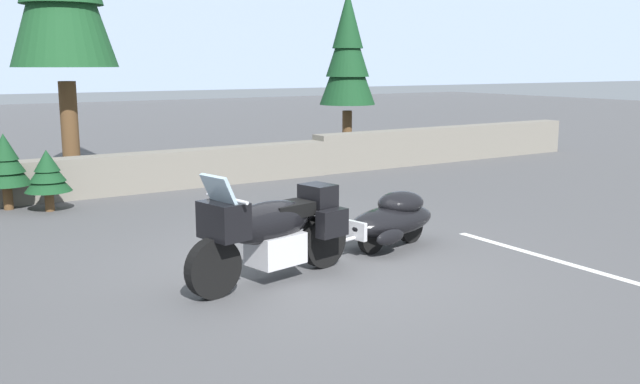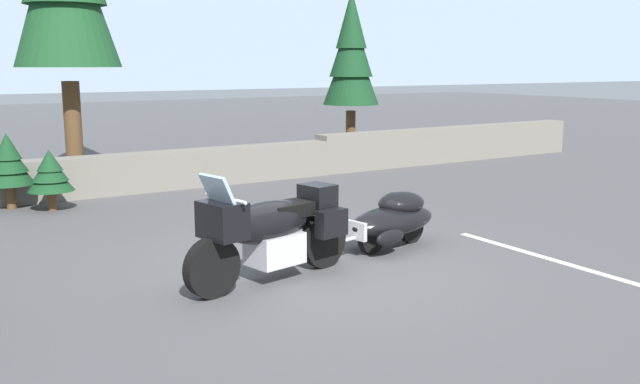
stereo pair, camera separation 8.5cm
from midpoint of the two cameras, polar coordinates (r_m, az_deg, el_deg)
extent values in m
plane|color=#4C4C4F|center=(8.61, -0.10, -6.22)|extent=(80.00, 80.00, 0.00)
cube|color=slate|center=(14.08, -13.63, 1.64)|extent=(8.00, 0.52, 0.76)
cube|color=slate|center=(18.23, 10.95, 3.90)|extent=(8.00, 0.49, 0.88)
cylinder|color=black|center=(7.52, -8.55, -6.19)|extent=(0.67, 0.27, 0.66)
cylinder|color=black|center=(8.54, 0.54, -4.05)|extent=(0.67, 0.27, 0.66)
cube|color=silver|center=(8.02, -3.44, -4.66)|extent=(0.68, 0.55, 0.36)
ellipsoid|color=black|center=(7.88, -4.02, -2.47)|extent=(1.26, 0.67, 0.48)
cube|color=black|center=(7.48, -7.72, -2.30)|extent=(0.46, 0.58, 0.40)
cube|color=#9EB7C6|center=(7.39, -8.09, 0.14)|extent=(0.27, 0.47, 0.34)
cube|color=black|center=(8.05, -2.39, -1.45)|extent=(0.62, 0.47, 0.16)
cube|color=black|center=(8.34, 0.06, -0.31)|extent=(0.39, 0.46, 0.28)
cube|color=black|center=(8.16, 1.26, -2.58)|extent=(0.42, 0.24, 0.32)
cube|color=black|center=(8.58, -1.57, -1.92)|extent=(0.42, 0.24, 0.32)
cylinder|color=silver|center=(7.46, -7.45, -0.52)|extent=(0.18, 0.69, 0.04)
cylinder|color=silver|center=(7.48, -8.29, -4.28)|extent=(0.26, 0.12, 0.54)
cylinder|color=black|center=(9.19, 4.54, -3.74)|extent=(0.45, 0.19, 0.44)
cylinder|color=black|center=(9.81, 7.76, -2.89)|extent=(0.45, 0.19, 0.44)
ellipsoid|color=black|center=(9.46, 6.22, -2.36)|extent=(1.61, 0.97, 0.40)
ellipsoid|color=black|center=(9.55, 6.95, -0.91)|extent=(0.82, 0.69, 0.32)
cube|color=silver|center=(8.95, 3.28, -3.20)|extent=(0.12, 0.33, 0.24)
ellipsoid|color=black|center=(8.98, 6.07, -3.72)|extent=(0.54, 0.24, 0.20)
ellipsoid|color=black|center=(9.39, 3.09, -3.04)|extent=(0.54, 0.24, 0.20)
cylinder|color=silver|center=(8.70, 1.52, -4.20)|extent=(0.70, 0.19, 0.05)
cylinder|color=brown|center=(15.14, -19.47, 4.56)|extent=(0.35, 0.35, 2.13)
cylinder|color=brown|center=(18.45, 2.66, 4.74)|extent=(0.26, 0.26, 1.26)
cone|color=#143D1E|center=(18.35, 2.71, 10.31)|extent=(1.46, 1.46, 1.99)
cone|color=#143D1E|center=(18.36, 2.73, 12.19)|extent=(1.13, 1.13, 1.74)
cone|color=#143D1E|center=(18.39, 2.74, 14.05)|extent=(0.80, 0.80, 1.49)
cylinder|color=brown|center=(12.69, -21.00, -0.76)|extent=(0.15, 0.15, 0.30)
cone|color=#143D1E|center=(12.62, -21.12, 1.17)|extent=(0.78, 0.78, 0.48)
cone|color=#143D1E|center=(12.60, -21.17, 1.82)|extent=(0.60, 0.60, 0.42)
cone|color=#143D1E|center=(12.58, -21.21, 2.47)|extent=(0.43, 0.43, 0.36)
cylinder|color=brown|center=(13.10, -23.91, -0.46)|extent=(0.16, 0.16, 0.38)
cone|color=#143D1E|center=(13.02, -24.08, 1.88)|extent=(0.83, 0.83, 0.60)
cone|color=#143D1E|center=(13.00, -24.14, 2.67)|extent=(0.64, 0.64, 0.53)
cone|color=#143D1E|center=(12.98, -24.20, 3.46)|extent=(0.46, 0.46, 0.45)
cube|color=silver|center=(9.32, 19.62, -5.50)|extent=(0.12, 3.60, 0.01)
camera|label=1|loc=(0.04, -89.73, 0.05)|focal=38.89mm
camera|label=2|loc=(0.04, 90.27, -0.05)|focal=38.89mm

